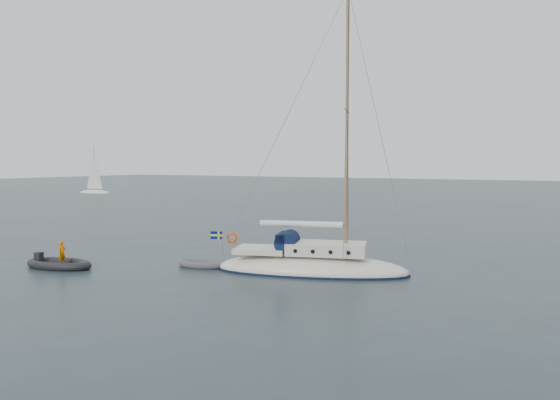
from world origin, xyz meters
The scene contains 5 objects.
ground centered at (0.00, 0.00, 0.00)m, with size 300.00×300.00×0.00m, color black.
sailboat centered at (2.94, -1.27, 1.10)m, with size 10.20×3.05×14.53m.
dinghy centered at (-2.85, -2.72, 0.17)m, with size 2.67×1.21×0.38m.
rib centered at (-9.35, -6.47, 0.23)m, with size 3.94×1.79×1.45m.
distant_yacht_a centered at (-60.47, 42.92, 3.74)m, with size 6.61×3.52×8.76m.
Camera 1 is at (14.58, -25.84, 5.62)m, focal length 35.00 mm.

